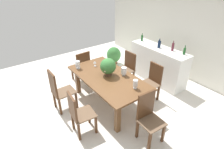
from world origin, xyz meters
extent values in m
plane|color=silver|center=(0.00, 0.00, 0.00)|extent=(7.04, 7.04, 0.00)
cube|color=silver|center=(0.00, 2.60, 1.30)|extent=(6.40, 0.10, 2.60)
cube|color=brown|center=(0.00, -0.07, 0.73)|extent=(2.02, 1.05, 0.04)
cube|color=brown|center=(-0.85, -0.43, 0.35)|extent=(0.10, 0.10, 0.71)
cube|color=brown|center=(0.85, -0.43, 0.35)|extent=(0.10, 0.10, 0.71)
cube|color=brown|center=(-0.85, 0.30, 0.35)|extent=(0.10, 0.10, 0.71)
cube|color=brown|center=(0.85, 0.30, 0.35)|extent=(0.10, 0.10, 0.71)
cube|color=#4C2D19|center=(-1.57, 0.11, 0.21)|extent=(0.05, 0.05, 0.43)
cube|color=#4C2D19|center=(-1.54, -0.27, 0.21)|extent=(0.05, 0.05, 0.43)
cube|color=#4C2D19|center=(-1.21, 0.13, 0.21)|extent=(0.05, 0.05, 0.43)
cube|color=#4C2D19|center=(-1.19, -0.25, 0.21)|extent=(0.05, 0.05, 0.43)
cube|color=brown|center=(-1.38, -0.07, 0.44)|extent=(0.46, 0.48, 0.03)
cube|color=#4C2D19|center=(-1.18, -0.06, 0.69)|extent=(0.07, 0.42, 0.47)
cube|color=#4C2D19|center=(1.54, -0.25, 0.21)|extent=(0.05, 0.05, 0.43)
cube|color=#4C2D19|center=(1.56, 0.09, 0.21)|extent=(0.05, 0.05, 0.43)
cube|color=#4C2D19|center=(1.20, -0.23, 0.21)|extent=(0.05, 0.05, 0.43)
cube|color=#4C2D19|center=(1.22, 0.11, 0.21)|extent=(0.05, 0.05, 0.43)
cube|color=brown|center=(1.38, -0.07, 0.44)|extent=(0.44, 0.44, 0.03)
cube|color=#4C2D19|center=(1.19, -0.06, 0.72)|extent=(0.06, 0.38, 0.54)
cube|color=#4C2D19|center=(-0.64, 0.66, 0.21)|extent=(0.05, 0.05, 0.43)
cube|color=#4C2D19|center=(-0.26, 0.67, 0.21)|extent=(0.05, 0.05, 0.43)
cube|color=#4C2D19|center=(-0.65, 0.99, 0.21)|extent=(0.05, 0.05, 0.43)
cube|color=#4C2D19|center=(-0.27, 1.00, 0.21)|extent=(0.05, 0.05, 0.43)
cube|color=brown|center=(-0.45, 0.83, 0.44)|extent=(0.46, 0.42, 0.03)
cube|color=#4C2D19|center=(-0.46, 1.01, 0.68)|extent=(0.41, 0.05, 0.47)
cube|color=#4C2D19|center=(0.64, -0.80, 0.21)|extent=(0.05, 0.05, 0.43)
cube|color=#4C2D19|center=(0.31, -0.77, 0.21)|extent=(0.05, 0.05, 0.43)
cube|color=#4C2D19|center=(0.60, -1.15, 0.21)|extent=(0.05, 0.05, 0.43)
cube|color=#4C2D19|center=(0.27, -1.12, 0.21)|extent=(0.05, 0.05, 0.43)
cube|color=brown|center=(0.45, -0.96, 0.44)|extent=(0.44, 0.46, 0.03)
cube|color=#4C2D19|center=(0.44, -1.16, 0.70)|extent=(0.37, 0.08, 0.49)
cube|color=#4C2D19|center=(-0.29, -0.76, 0.21)|extent=(0.04, 0.04, 0.43)
cube|color=#4C2D19|center=(-0.62, -0.77, 0.21)|extent=(0.04, 0.04, 0.43)
cube|color=#4C2D19|center=(-0.29, -1.16, 0.21)|extent=(0.04, 0.04, 0.43)
cube|color=#4C2D19|center=(-0.62, -1.16, 0.21)|extent=(0.04, 0.04, 0.43)
cube|color=brown|center=(-0.45, -0.96, 0.44)|extent=(0.41, 0.48, 0.03)
cube|color=#4C2D19|center=(-0.45, -1.18, 0.74)|extent=(0.37, 0.04, 0.57)
cube|color=#4C2D19|center=(0.28, 0.65, 0.21)|extent=(0.04, 0.04, 0.43)
cube|color=#4C2D19|center=(0.62, 0.64, 0.21)|extent=(0.04, 0.04, 0.43)
cube|color=#4C2D19|center=(0.28, 1.01, 0.21)|extent=(0.04, 0.04, 0.43)
cube|color=#4C2D19|center=(0.63, 1.01, 0.21)|extent=(0.04, 0.04, 0.43)
cube|color=brown|center=(0.45, 0.83, 0.44)|extent=(0.43, 0.45, 0.03)
cube|color=#4C2D19|center=(0.46, 1.03, 0.69)|extent=(0.39, 0.05, 0.48)
cylinder|color=#4C3828|center=(-0.06, -0.01, 0.79)|extent=(0.16, 0.16, 0.09)
sphere|color=#387538|center=(-0.06, -0.01, 0.98)|extent=(0.36, 0.36, 0.36)
sphere|color=silver|center=(-0.19, -0.03, 1.05)|extent=(0.04, 0.04, 0.04)
sphere|color=silver|center=(-0.14, -0.10, 1.05)|extent=(0.04, 0.04, 0.04)
sphere|color=silver|center=(-0.08, 0.10, 0.93)|extent=(0.05, 0.05, 0.05)
sphere|color=silver|center=(0.02, -0.14, 0.93)|extent=(0.05, 0.05, 0.05)
sphere|color=silver|center=(-0.20, -0.09, 0.95)|extent=(0.05, 0.05, 0.05)
cylinder|color=silver|center=(0.17, 0.26, 0.75)|extent=(0.07, 0.07, 0.01)
cylinder|color=silver|center=(0.17, 0.26, 0.78)|extent=(0.02, 0.02, 0.03)
cylinder|color=silver|center=(0.17, 0.26, 0.87)|extent=(0.12, 0.12, 0.16)
cylinder|color=silver|center=(-0.76, -0.42, 0.75)|extent=(0.10, 0.10, 0.01)
cylinder|color=silver|center=(-0.76, -0.42, 0.78)|extent=(0.02, 0.02, 0.05)
cylinder|color=silver|center=(-0.76, -0.42, 0.88)|extent=(0.12, 0.12, 0.13)
cylinder|color=silver|center=(0.72, 0.11, 0.75)|extent=(0.07, 0.07, 0.01)
cylinder|color=silver|center=(0.72, 0.11, 0.78)|extent=(0.02, 0.02, 0.04)
cylinder|color=silver|center=(0.72, 0.11, 0.87)|extent=(0.10, 0.10, 0.14)
cylinder|color=silver|center=(-0.63, -0.02, 0.75)|extent=(0.06, 0.06, 0.00)
cylinder|color=silver|center=(-0.63, -0.02, 0.79)|extent=(0.01, 0.01, 0.07)
cone|color=silver|center=(-0.63, -0.02, 0.86)|extent=(0.08, 0.08, 0.06)
cube|color=white|center=(-0.07, 1.73, 0.50)|extent=(1.73, 0.51, 1.00)
cylinder|color=#0F1E38|center=(-0.11, 1.72, 1.10)|extent=(0.08, 0.08, 0.20)
cylinder|color=#0F1E38|center=(-0.11, 1.72, 1.22)|extent=(0.03, 0.03, 0.06)
cylinder|color=#194C1E|center=(-0.79, 1.74, 1.09)|extent=(0.06, 0.06, 0.17)
cylinder|color=#194C1E|center=(-0.79, 1.74, 1.20)|extent=(0.02, 0.02, 0.05)
cylinder|color=#194C1E|center=(0.57, 1.88, 1.08)|extent=(0.06, 0.06, 0.17)
cylinder|color=#194C1E|center=(0.57, 1.88, 1.20)|extent=(0.02, 0.02, 0.07)
cylinder|color=#511E28|center=(0.25, 1.84, 1.10)|extent=(0.06, 0.06, 0.21)
cylinder|color=#511E28|center=(0.25, 1.84, 1.24)|extent=(0.02, 0.02, 0.06)
cylinder|color=brown|center=(-1.68, 1.36, 0.07)|extent=(0.25, 0.25, 0.14)
ellipsoid|color=#387538|center=(-1.68, 1.36, 0.33)|extent=(0.48, 0.48, 0.53)
camera|label=1|loc=(2.93, -2.09, 2.84)|focal=29.27mm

